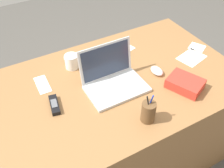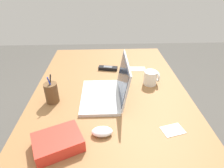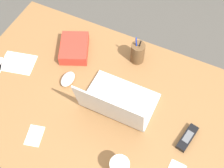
% 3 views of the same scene
% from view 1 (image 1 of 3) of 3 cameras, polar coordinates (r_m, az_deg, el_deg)
% --- Properties ---
extents(ground_plane, '(6.00, 6.00, 0.00)m').
position_cam_1_polar(ground_plane, '(2.14, 0.08, -14.44)').
color(ground_plane, '#4C4944').
extents(desk, '(1.59, 0.95, 0.73)m').
position_cam_1_polar(desk, '(1.85, 0.10, -8.24)').
color(desk, olive).
rests_on(desk, ground).
extents(laptop, '(0.35, 0.27, 0.23)m').
position_cam_1_polar(laptop, '(1.54, 0.26, 0.97)').
color(laptop, silver).
rests_on(laptop, desk).
extents(computer_mouse, '(0.06, 0.10, 0.04)m').
position_cam_1_polar(computer_mouse, '(1.67, 9.61, 2.81)').
color(computer_mouse, white).
rests_on(computer_mouse, desk).
extents(coffee_mug_white, '(0.08, 0.10, 0.09)m').
position_cam_1_polar(coffee_mug_white, '(1.70, -8.72, 4.89)').
color(coffee_mug_white, white).
rests_on(coffee_mug_white, desk).
extents(cordless_phone, '(0.07, 0.15, 0.03)m').
position_cam_1_polar(cordless_phone, '(1.48, -12.29, -4.39)').
color(cordless_phone, black).
rests_on(cordless_phone, desk).
extents(pen_holder, '(0.07, 0.07, 0.17)m').
position_cam_1_polar(pen_holder, '(1.36, 7.82, -5.94)').
color(pen_holder, brown).
rests_on(pen_holder, desk).
extents(snack_bag, '(0.21, 0.24, 0.06)m').
position_cam_1_polar(snack_bag, '(1.60, 15.45, 0.09)').
color(snack_bag, red).
rests_on(snack_bag, desk).
extents(paper_note_near_laptop, '(0.20, 0.17, 0.00)m').
position_cam_1_polar(paper_note_near_laptop, '(1.87, 16.75, 5.48)').
color(paper_note_near_laptop, white).
rests_on(paper_note_near_laptop, desk).
extents(paper_note_left, '(0.14, 0.14, 0.00)m').
position_cam_1_polar(paper_note_left, '(1.98, 17.82, 7.52)').
color(paper_note_left, white).
rests_on(paper_note_left, desk).
extents(paper_note_right, '(0.08, 0.17, 0.00)m').
position_cam_1_polar(paper_note_right, '(1.63, -14.73, -0.10)').
color(paper_note_right, white).
rests_on(paper_note_right, desk).
extents(paper_note_front, '(0.09, 0.12, 0.00)m').
position_cam_1_polar(paper_note_front, '(1.89, 3.21, 7.94)').
color(paper_note_front, white).
rests_on(paper_note_front, desk).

